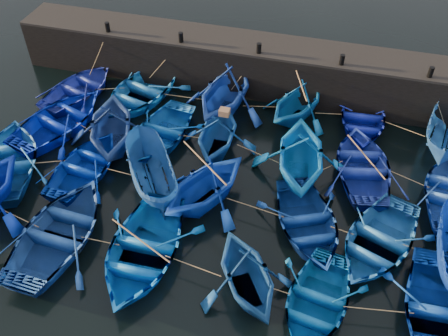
% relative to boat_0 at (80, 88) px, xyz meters
% --- Properties ---
extents(ground, '(120.00, 120.00, 0.00)m').
position_rel_boat_0_xyz_m(ground, '(8.91, -7.26, -0.49)').
color(ground, black).
rests_on(ground, ground).
extents(quay_wall, '(26.00, 2.50, 2.50)m').
position_rel_boat_0_xyz_m(quay_wall, '(8.91, 3.24, 0.76)').
color(quay_wall, black).
rests_on(quay_wall, ground).
extents(quay_top, '(26.00, 2.50, 0.12)m').
position_rel_boat_0_xyz_m(quay_top, '(8.91, 3.24, 2.07)').
color(quay_top, black).
rests_on(quay_top, quay_wall).
extents(bollard_0, '(0.24, 0.24, 0.50)m').
position_rel_boat_0_xyz_m(bollard_0, '(0.91, 2.34, 2.38)').
color(bollard_0, black).
rests_on(bollard_0, quay_top).
extents(bollard_1, '(0.24, 0.24, 0.50)m').
position_rel_boat_0_xyz_m(bollard_1, '(4.91, 2.34, 2.38)').
color(bollard_1, black).
rests_on(bollard_1, quay_top).
extents(bollard_2, '(0.24, 0.24, 0.50)m').
position_rel_boat_0_xyz_m(bollard_2, '(8.91, 2.34, 2.38)').
color(bollard_2, black).
rests_on(bollard_2, quay_top).
extents(bollard_3, '(0.24, 0.24, 0.50)m').
position_rel_boat_0_xyz_m(bollard_3, '(12.91, 2.34, 2.38)').
color(bollard_3, black).
rests_on(bollard_3, quay_top).
extents(bollard_4, '(0.24, 0.24, 0.50)m').
position_rel_boat_0_xyz_m(bollard_4, '(16.91, 2.34, 2.38)').
color(bollard_4, black).
rests_on(bollard_4, quay_top).
extents(boat_0, '(4.54, 5.44, 0.97)m').
position_rel_boat_0_xyz_m(boat_0, '(0.00, 0.00, 0.00)').
color(boat_0, navy).
rests_on(boat_0, ground).
extents(boat_1, '(5.08, 6.20, 1.12)m').
position_rel_boat_0_xyz_m(boat_1, '(3.20, 0.53, 0.08)').
color(boat_1, blue).
rests_on(boat_1, ground).
extents(boat_2, '(4.91, 5.48, 2.58)m').
position_rel_boat_0_xyz_m(boat_2, '(7.68, 0.65, 0.80)').
color(boat_2, '#183D95').
rests_on(boat_2, ground).
extents(boat_3, '(4.85, 5.12, 2.12)m').
position_rel_boat_0_xyz_m(boat_3, '(11.22, 1.02, 0.57)').
color(boat_3, '#0D5EAB').
rests_on(boat_3, ground).
extents(boat_4, '(3.54, 4.75, 0.94)m').
position_rel_boat_0_xyz_m(boat_4, '(14.36, 1.27, -0.01)').
color(boat_4, '#101EA6').
rests_on(boat_4, ground).
extents(boat_5, '(2.76, 5.25, 1.93)m').
position_rel_boat_0_xyz_m(boat_5, '(18.15, 0.58, 0.48)').
color(boat_5, '#265CA2').
rests_on(boat_5, ground).
extents(boat_6, '(5.30, 6.28, 1.11)m').
position_rel_boat_0_xyz_m(boat_6, '(0.40, -2.76, 0.07)').
color(boat_6, '#0522BA').
rests_on(boat_6, ground).
extents(boat_7, '(5.54, 5.91, 2.49)m').
position_rel_boat_0_xyz_m(boat_7, '(3.41, -3.26, 0.76)').
color(boat_7, navy).
rests_on(boat_7, ground).
extents(boat_8, '(4.05, 5.21, 0.99)m').
position_rel_boat_0_xyz_m(boat_8, '(5.34, -2.33, 0.01)').
color(boat_8, blue).
rests_on(boat_8, ground).
extents(boat_9, '(3.62, 4.15, 2.12)m').
position_rel_boat_0_xyz_m(boat_9, '(8.13, -2.26, 0.58)').
color(boat_9, '#124A90').
rests_on(boat_9, ground).
extents(boat_10, '(4.93, 5.49, 2.57)m').
position_rel_boat_0_xyz_m(boat_10, '(12.00, -2.96, 0.80)').
color(boat_10, blue).
rests_on(boat_10, ground).
extents(boat_11, '(4.46, 5.56, 1.03)m').
position_rel_boat_0_xyz_m(boat_11, '(14.63, -2.11, 0.03)').
color(boat_11, '#1D34A3').
rests_on(boat_11, ground).
extents(boat_13, '(5.75, 6.47, 1.11)m').
position_rel_boat_0_xyz_m(boat_13, '(-0.34, -5.91, 0.07)').
color(boat_13, '#1357A6').
rests_on(boat_13, ground).
extents(boat_14, '(3.76, 4.87, 0.94)m').
position_rel_boat_0_xyz_m(boat_14, '(3.00, -5.27, -0.02)').
color(boat_14, '#0432C4').
rests_on(boat_14, ground).
extents(boat_15, '(4.04, 4.78, 1.78)m').
position_rel_boat_0_xyz_m(boat_15, '(6.11, -5.36, 0.41)').
color(boat_15, '#194C88').
rests_on(boat_15, ground).
extents(boat_16, '(5.33, 5.58, 2.28)m').
position_rel_boat_0_xyz_m(boat_16, '(8.54, -5.59, 0.65)').
color(boat_16, blue).
rests_on(boat_16, ground).
extents(boat_17, '(5.03, 5.68, 0.98)m').
position_rel_boat_0_xyz_m(boat_17, '(12.76, -5.97, 0.00)').
color(boat_17, navy).
rests_on(boat_17, ground).
extents(boat_18, '(4.99, 5.81, 1.02)m').
position_rel_boat_0_xyz_m(boat_18, '(15.45, -6.12, 0.02)').
color(boat_18, blue).
rests_on(boat_18, ground).
extents(boat_21, '(4.21, 5.68, 1.14)m').
position_rel_boat_0_xyz_m(boat_21, '(3.80, -8.95, 0.08)').
color(boat_21, navy).
rests_on(boat_21, ground).
extents(boat_22, '(4.02, 5.51, 1.12)m').
position_rel_boat_0_xyz_m(boat_22, '(7.13, -8.93, 0.07)').
color(boat_22, blue).
rests_on(boat_22, ground).
extents(boat_23, '(4.98, 5.13, 2.06)m').
position_rel_boat_0_xyz_m(boat_23, '(11.13, -9.24, 0.54)').
color(boat_23, navy).
rests_on(boat_23, ground).
extents(boat_24, '(3.72, 4.76, 0.90)m').
position_rel_boat_0_xyz_m(boat_24, '(13.57, -9.31, -0.03)').
color(boat_24, '#095DB1').
rests_on(boat_24, ground).
extents(boat_25, '(4.24, 5.71, 1.14)m').
position_rel_boat_0_xyz_m(boat_25, '(17.64, -8.95, 0.08)').
color(boat_25, '#0B3FA5').
rests_on(boat_25, ground).
extents(wooden_crate, '(0.45, 0.39, 0.28)m').
position_rel_boat_0_xyz_m(wooden_crate, '(8.43, -2.26, 1.78)').
color(wooden_crate, '#936540').
rests_on(wooden_crate, boat_9).
extents(mooring_ropes, '(18.19, 11.82, 2.10)m').
position_rel_boat_0_xyz_m(mooring_ropes, '(9.13, -2.14, 0.38)').
color(mooring_ropes, tan).
rests_on(mooring_ropes, ground).
extents(loose_oars, '(9.77, 12.03, 1.31)m').
position_rel_boat_0_xyz_m(loose_oars, '(10.38, -3.90, 1.18)').
color(loose_oars, '#99724C').
rests_on(loose_oars, ground).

